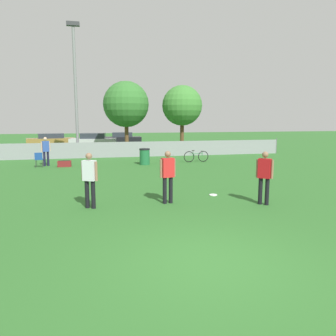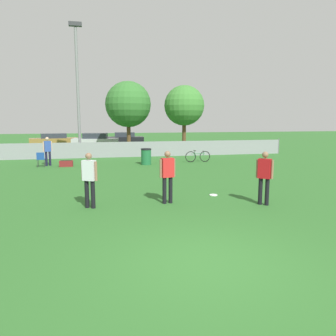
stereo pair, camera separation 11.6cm
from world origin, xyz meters
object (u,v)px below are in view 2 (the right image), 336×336
object	(u,v)px
light_pole	(77,80)
parked_car_silver	(96,140)
tree_near_pole	(128,104)
parked_car_tan	(54,140)
trash_bin	(146,156)
player_thrower_red	(264,174)
tree_far_right	(184,106)
gear_bag_sideline	(66,164)
parked_car_dark	(125,139)
folding_chair_sideline	(41,158)
player_receiver_white	(89,177)
frisbee_disc	(213,195)
spectator_in_blue	(48,149)
bicycle_sideline	(198,156)
player_defender_red	(167,173)

from	to	relation	value
light_pole	parked_car_silver	world-z (taller)	light_pole
tree_near_pole	parked_car_tan	world-z (taller)	tree_near_pole
trash_bin	player_thrower_red	bearing A→B (deg)	-77.19
light_pole	tree_far_right	xyz separation A→B (m)	(8.36, 1.36, -1.72)
gear_bag_sideline	parked_car_dark	distance (m)	16.52
parked_car_silver	gear_bag_sideline	bearing A→B (deg)	-90.01
folding_chair_sideline	trash_bin	distance (m)	6.01
player_receiver_white	trash_bin	xyz separation A→B (m)	(3.10, 9.29, -0.49)
player_receiver_white	frisbee_disc	world-z (taller)	player_receiver_white
light_pole	tree_far_right	bearing A→B (deg)	9.24
tree_far_right	parked_car_silver	xyz separation A→B (m)	(-7.26, 5.57, -3.11)
spectator_in_blue	parked_car_tan	xyz separation A→B (m)	(-1.43, 14.42, -0.31)
tree_near_pole	bicycle_sideline	xyz separation A→B (m)	(3.69, -7.28, -3.53)
folding_chair_sideline	parked_car_dark	distance (m)	16.91
parked_car_tan	trash_bin	bearing A→B (deg)	-75.55
player_thrower_red	parked_car_dark	bearing A→B (deg)	137.41
bicycle_sideline	parked_car_tan	size ratio (longest dim) A/B	0.34
tree_far_right	trash_bin	distance (m)	8.93
frisbee_disc	parked_car_tan	xyz separation A→B (m)	(-8.30, 23.63, 0.64)
tree_near_pole	player_thrower_red	distance (m)	18.25
tree_near_pole	player_thrower_red	xyz separation A→B (m)	(2.58, -17.83, -2.91)
player_receiver_white	trash_bin	bearing A→B (deg)	101.46
tree_far_right	folding_chair_sideline	bearing A→B (deg)	-146.01
bicycle_sideline	parked_car_dark	bearing A→B (deg)	101.13
player_thrower_red	trash_bin	xyz separation A→B (m)	(-2.29, 10.07, -0.49)
folding_chair_sideline	player_defender_red	bearing A→B (deg)	119.74
bicycle_sideline	light_pole	bearing A→B (deg)	143.82
tree_far_right	bicycle_sideline	size ratio (longest dim) A/B	3.32
light_pole	bicycle_sideline	size ratio (longest dim) A/B	5.75
light_pole	parked_car_silver	xyz separation A→B (m)	(1.10, 6.93, -4.82)
light_pole	trash_bin	distance (m)	8.68
light_pole	tree_near_pole	xyz separation A→B (m)	(3.82, 2.01, -1.63)
tree_near_pole	parked_car_dark	xyz separation A→B (m)	(0.32, 8.24, -3.25)
tree_near_pole	tree_far_right	distance (m)	4.59
light_pole	trash_bin	world-z (taller)	light_pole
player_thrower_red	parked_car_silver	bearing A→B (deg)	145.57
tree_near_pole	player_receiver_white	bearing A→B (deg)	-99.35
spectator_in_blue	player_defender_red	bearing A→B (deg)	98.62
player_defender_red	parked_car_silver	world-z (taller)	player_defender_red
gear_bag_sideline	parked_car_dark	xyz separation A→B (m)	(4.66, 15.84, 0.48)
player_defender_red	folding_chair_sideline	xyz separation A→B (m)	(-5.35, 9.44, -0.48)
tree_near_pole	trash_bin	world-z (taller)	tree_near_pole
player_defender_red	bicycle_sideline	distance (m)	10.55
gear_bag_sideline	parked_car_tan	distance (m)	15.19
player_receiver_white	player_defender_red	distance (m)	2.44
player_defender_red	parked_car_tan	size ratio (longest dim) A/B	0.35
player_thrower_red	trash_bin	distance (m)	10.33
player_receiver_white	gear_bag_sideline	xyz separation A→B (m)	(-1.53, 9.45, -0.81)
player_receiver_white	bicycle_sideline	xyz separation A→B (m)	(6.50, 9.78, -0.62)
player_thrower_red	gear_bag_sideline	distance (m)	12.37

